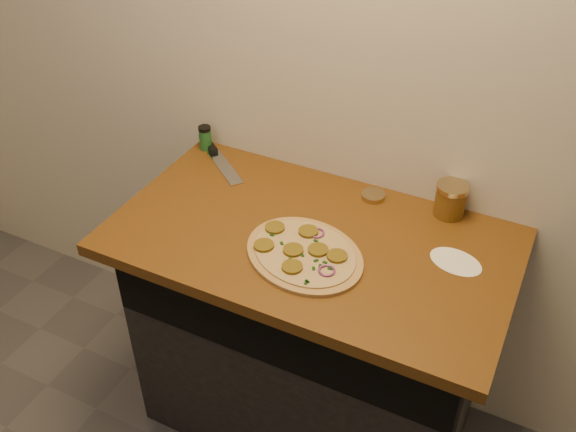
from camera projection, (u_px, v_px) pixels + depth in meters
The scene contains 8 objects.
cabinet at pixel (313, 336), 2.22m from camera, with size 1.10×0.60×0.86m, color black.
countertop at pixel (312, 240), 1.93m from camera, with size 1.20×0.70×0.04m, color brown.
pizza at pixel (304, 253), 1.83m from camera, with size 0.48×0.48×0.02m.
chefs_knife at pixel (216, 154), 2.27m from camera, with size 0.29×0.24×0.02m.
mason_jar_lid at pixel (373, 196), 2.06m from camera, with size 0.08×0.08×0.02m, color tan.
salsa_jar at pixel (451, 200), 1.96m from camera, with size 0.10×0.10×0.11m.
spice_shaker at pixel (205, 138), 2.28m from camera, with size 0.04×0.04×0.09m.
flour_spill at pixel (456, 262), 1.82m from camera, with size 0.15×0.15×0.00m, color white.
Camera 1 is at (0.60, 0.05, 2.10)m, focal length 40.00 mm.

